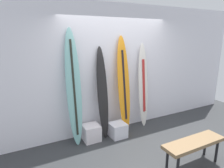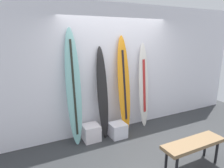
% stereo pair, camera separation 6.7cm
% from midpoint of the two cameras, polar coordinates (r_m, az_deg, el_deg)
% --- Properties ---
extents(ground, '(8.00, 8.00, 0.04)m').
position_cam_midpoint_polar(ground, '(3.90, 10.49, -19.64)').
color(ground, '#303234').
extents(wall_back, '(7.20, 0.20, 2.80)m').
position_cam_midpoint_polar(wall_back, '(4.42, 1.16, 4.49)').
color(wall_back, white).
rests_on(wall_back, ground).
extents(surfboard_seafoam, '(0.30, 0.34, 2.28)m').
position_cam_midpoint_polar(surfboard_seafoam, '(3.83, -10.65, -1.43)').
color(surfboard_seafoam, '#7EBEBA').
rests_on(surfboard_seafoam, ground).
extents(surfboard_charcoal, '(0.25, 0.36, 1.92)m').
position_cam_midpoint_polar(surfboard_charcoal, '(4.07, -2.31, -2.65)').
color(surfboard_charcoal, black).
rests_on(surfboard_charcoal, ground).
extents(surfboard_sunset, '(0.30, 0.34, 2.14)m').
position_cam_midpoint_polar(surfboard_sunset, '(4.28, 3.97, -0.57)').
color(surfboard_sunset, orange).
rests_on(surfboard_sunset, ground).
extents(surfboard_ivory, '(0.26, 0.27, 1.97)m').
position_cam_midpoint_polar(surfboard_ivory, '(4.62, 9.62, -0.54)').
color(surfboard_ivory, silver).
rests_on(surfboard_ivory, ground).
extents(display_block_left, '(0.33, 0.33, 0.33)m').
position_cam_midpoint_polar(display_block_left, '(4.20, -5.65, -13.92)').
color(display_block_left, white).
rests_on(display_block_left, ground).
extents(display_block_center, '(0.34, 0.34, 0.30)m').
position_cam_midpoint_polar(display_block_center, '(4.32, 2.12, -13.26)').
color(display_block_center, silver).
rests_on(display_block_center, ground).
extents(bench, '(1.14, 0.32, 0.45)m').
position_cam_midpoint_polar(bench, '(3.60, 23.18, -16.05)').
color(bench, olive).
rests_on(bench, ground).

